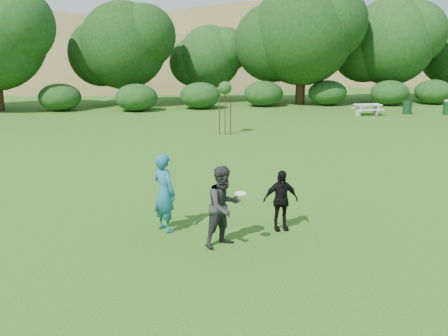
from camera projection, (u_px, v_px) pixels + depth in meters
The scene contains 11 objects.
ground at pixel (242, 240), 12.38m from camera, with size 120.00×120.00×0.00m, color #19470C.
player_teal at pixel (164, 193), 12.76m from camera, with size 0.75×0.49×2.05m, color #1B627D.
player_grey at pixel (224, 206), 11.81m from camera, with size 0.95×0.74×1.96m, color #29292C.
player_black at pixel (281, 200), 12.88m from camera, with size 0.94×0.39×1.60m, color black.
trash_can_near at pixel (407, 107), 34.79m from camera, with size 0.60×0.60×0.90m, color #14391D.
frisbee at pixel (241, 194), 11.57m from camera, with size 0.27×0.27×0.04m.
sapling at pixel (225, 89), 26.22m from camera, with size 0.70×0.70×2.85m.
picnic_table at pixel (368, 108), 34.16m from camera, with size 1.80×1.48×0.76m.
trash_can_lidded at pixel (448, 107), 34.38m from camera, with size 0.60×0.60×1.05m.
hillside at pixel (161, 150), 80.89m from camera, with size 150.00×72.00×52.00m.
tree_row at pixel (216, 43), 39.21m from camera, with size 53.92×10.38×9.62m.
Camera 1 is at (-2.16, -11.40, 4.70)m, focal length 40.00 mm.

